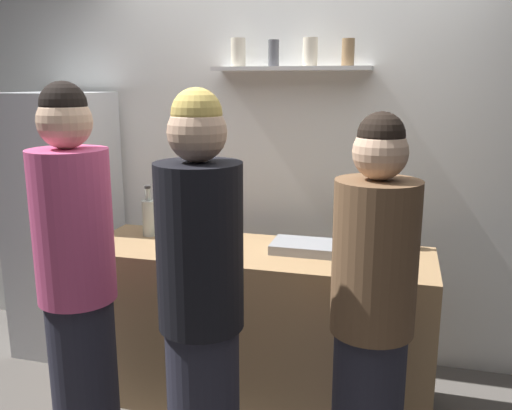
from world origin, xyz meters
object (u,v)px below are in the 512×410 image
object	(u,v)px
refrigerator	(65,225)
utensil_holder	(362,238)
person_pink_top	(78,287)
wine_bottle_pale_glass	(149,216)
person_brown_jacket	(372,321)
water_bottle_plastic	(193,232)
wine_bottle_green_glass	(393,225)
baking_pan	(304,247)
person_blonde	(201,313)

from	to	relation	value
refrigerator	utensil_holder	xyz separation A→B (m)	(1.95, -0.12, 0.09)
utensil_holder	person_pink_top	world-z (taller)	person_pink_top
wine_bottle_pale_glass	person_brown_jacket	xyz separation A→B (m)	(1.34, -0.71, -0.18)
wine_bottle_pale_glass	water_bottle_plastic	size ratio (longest dim) A/B	1.21
utensil_holder	wine_bottle_green_glass	size ratio (longest dim) A/B	0.65
wine_bottle_green_glass	person_pink_top	xyz separation A→B (m)	(-1.33, -0.98, -0.13)
baking_pan	utensil_holder	xyz separation A→B (m)	(0.30, 0.13, 0.03)
person_pink_top	person_brown_jacket	bearing A→B (deg)	54.64
water_bottle_plastic	baking_pan	bearing A→B (deg)	17.16
water_bottle_plastic	person_pink_top	xyz separation A→B (m)	(-0.31, -0.61, -0.11)
water_bottle_plastic	person_blonde	size ratio (longest dim) A/B	0.14
baking_pan	water_bottle_plastic	xyz separation A→B (m)	(-0.57, -0.17, 0.09)
person_brown_jacket	utensil_holder	bearing A→B (deg)	-0.48
wine_bottle_green_glass	person_brown_jacket	distance (m)	0.87
wine_bottle_green_glass	wine_bottle_pale_glass	distance (m)	1.40
baking_pan	person_blonde	world-z (taller)	person_blonde
utensil_holder	person_pink_top	bearing A→B (deg)	-141.96
water_bottle_plastic	person_pink_top	size ratio (longest dim) A/B	0.14
baking_pan	utensil_holder	world-z (taller)	utensil_holder
utensil_holder	water_bottle_plastic	size ratio (longest dim) A/B	0.86
wine_bottle_green_glass	water_bottle_plastic	distance (m)	1.09
refrigerator	utensil_holder	distance (m)	1.95
refrigerator	person_pink_top	size ratio (longest dim) A/B	0.96
refrigerator	wine_bottle_green_glass	xyz separation A→B (m)	(2.10, -0.06, 0.16)
utensil_holder	wine_bottle_pale_glass	size ratio (longest dim) A/B	0.72
baking_pan	person_blonde	bearing A→B (deg)	-106.43
person_pink_top	person_blonde	world-z (taller)	person_pink_top
baking_pan	water_bottle_plastic	size ratio (longest dim) A/B	1.37
utensil_holder	person_brown_jacket	bearing A→B (deg)	-82.63
utensil_holder	baking_pan	bearing A→B (deg)	-155.60
person_blonde	water_bottle_plastic	bearing A→B (deg)	169.49
water_bottle_plastic	person_brown_jacket	world-z (taller)	person_brown_jacket
baking_pan	wine_bottle_green_glass	distance (m)	0.51
baking_pan	refrigerator	bearing A→B (deg)	171.18
person_pink_top	person_blonde	size ratio (longest dim) A/B	1.01
wine_bottle_green_glass	water_bottle_plastic	xyz separation A→B (m)	(-1.02, -0.37, -0.02)
water_bottle_plastic	wine_bottle_pale_glass	bearing A→B (deg)	147.44
utensil_holder	person_blonde	world-z (taller)	person_blonde
person_brown_jacket	baking_pan	bearing A→B (deg)	23.66
utensil_holder	water_bottle_plastic	xyz separation A→B (m)	(-0.86, -0.31, 0.05)
baking_pan	wine_bottle_green_glass	size ratio (longest dim) A/B	1.02
person_pink_top	refrigerator	bearing A→B (deg)	175.49
utensil_holder	person_pink_top	size ratio (longest dim) A/B	0.12
person_blonde	utensil_holder	bearing A→B (deg)	116.65
refrigerator	water_bottle_plastic	bearing A→B (deg)	-21.68
refrigerator	wine_bottle_green_glass	world-z (taller)	refrigerator
baking_pan	person_pink_top	bearing A→B (deg)	-138.19
wine_bottle_green_glass	person_blonde	xyz separation A→B (m)	(-0.71, -1.07, -0.14)
refrigerator	person_blonde	distance (m)	1.79
utensil_holder	wine_bottle_green_glass	bearing A→B (deg)	21.07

